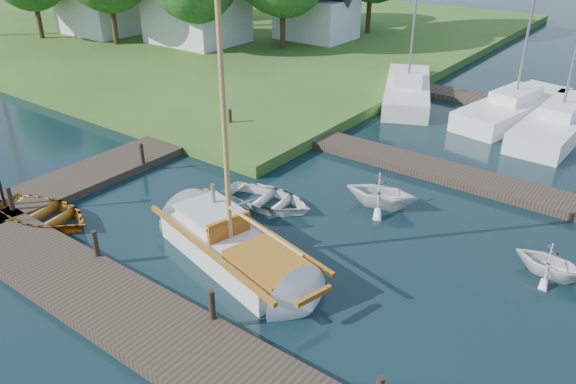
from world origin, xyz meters
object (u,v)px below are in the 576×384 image
Objects in this scene: marina_boat_1 at (514,106)px; house_c at (317,8)px; house_b at (101,1)px; mooring_post_1 at (96,243)px; marina_boat_0 at (407,89)px; mooring_post_4 at (142,153)px; mooring_post_2 at (212,305)px; mooring_post_5 at (230,118)px; tender_d at (553,259)px; house_a at (196,6)px; marina_boat_2 at (560,120)px; tender_b at (382,189)px; dinghy at (43,211)px; mooring_post_0 at (10,198)px; tender_a at (267,197)px; sailboat at (238,252)px.

house_c is (-16.49, 7.29, 2.02)m from marina_boat_1.
mooring_post_1 is at bearing -37.23° from house_b.
house_c is at bearing 30.28° from marina_boat_0.
marina_boat_0 is at bearing 73.82° from mooring_post_4.
mooring_post_2 and mooring_post_5 have the same top height.
mooring_post_5 is at bearing 84.38° from tender_d.
marina_boat_2 is at bearing -4.75° from house_a.
marina_boat_0 is (-4.64, 11.30, -0.09)m from tender_b.
house_a reaches higher than dinghy.
marina_boat_1 is (9.99, 19.71, -0.14)m from mooring_post_0.
marina_boat_1 is at bearing 1.34° from house_b.
tender_a is (5.65, 0.63, -0.36)m from mooring_post_4.
tender_d is at bearing -26.75° from house_a.
tender_d is at bearing 46.66° from sailboat.
mooring_post_5 reaches higher than tender_a.
marina_boat_0 is at bearing 102.81° from mooring_post_2.
mooring_post_0 and mooring_post_5 have the same top height.
mooring_post_1 and mooring_post_2 have the same top height.
marina_boat_2 is at bearing 67.73° from mooring_post_1.
sailboat reaches higher than mooring_post_1.
tender_a is 0.52× the size of house_a.
marina_boat_0 is at bearing -34.93° from house_c.
marina_boat_0 reaches higher than tender_d.
mooring_post_2 is at bearing 0.00° from mooring_post_1.
tender_d is at bearing -73.78° from dinghy.
marina_boat_2 is 2.13× the size of house_c.
tender_a is at bearing -54.21° from dinghy.
mooring_post_0 and mooring_post_4 have the same top height.
dinghy is 21.25m from marina_boat_1.
dinghy is 28.53m from house_b.
mooring_post_0 is 22.56m from marina_boat_2.
marina_boat_0 is (3.59, 18.79, 0.18)m from dinghy.
tender_a is 24.31m from house_a.
mooring_post_2 is 30.14m from house_a.
marina_boat_1 is at bearing 63.14° from mooring_post_0.
mooring_post_2 is at bearing -47.17° from sailboat.
marina_boat_2 is (-2.68, 11.77, 0.04)m from tender_d.
marina_boat_2 is (3.00, 11.02, -0.08)m from tender_b.
tender_d is (14.93, 7.17, -0.17)m from mooring_post_0.
mooring_post_4 is 0.22× the size of dinghy.
mooring_post_2 is 0.08× the size of marina_boat_0.
mooring_post_2 is 0.08× the size of marina_boat_1.
marina_boat_2 is 24.96m from house_a.
marina_boat_2 reaches higher than house_a.
mooring_post_1 is (4.50, 0.00, 0.00)m from mooring_post_0.
mooring_post_4 is at bearing 149.53° from mooring_post_2.
marina_boat_2 is at bearing -40.87° from dinghy.
tender_b is at bearing 88.10° from mooring_post_2.
mooring_post_5 is at bearing -6.43° from dinghy.
mooring_post_0 is 8.03m from sailboat.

